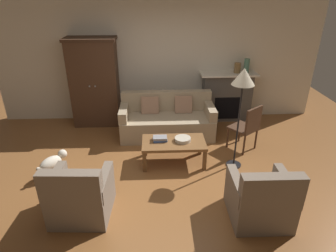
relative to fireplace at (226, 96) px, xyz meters
name	(u,v)px	position (x,y,z in m)	size (l,w,h in m)	color
ground_plane	(163,178)	(-1.55, -2.30, -0.57)	(9.60, 9.60, 0.00)	brown
back_wall	(158,58)	(-1.55, 0.25, 0.83)	(7.20, 0.10, 2.80)	silver
fireplace	(226,96)	(0.00, 0.00, 0.00)	(1.26, 0.48, 1.12)	#4C4947
armoire	(95,83)	(-2.95, -0.08, 0.39)	(1.06, 0.57, 1.91)	#472D1E
couch	(167,120)	(-1.40, -0.72, -0.25)	(1.92, 0.86, 0.86)	tan
coffee_table	(174,144)	(-1.34, -1.83, -0.20)	(1.10, 0.60, 0.42)	brown
fruit_bowl	(183,139)	(-1.18, -1.81, -0.12)	(0.28, 0.28, 0.06)	beige
book_stack	(160,139)	(-1.57, -1.78, -0.11)	(0.26, 0.19, 0.07)	#38569E
mantel_vase_bronze	(237,68)	(0.18, -0.02, 0.66)	(0.14, 0.14, 0.22)	olive
mantel_vase_jade	(247,66)	(0.38, -0.02, 0.71)	(0.12, 0.12, 0.31)	slate
armchair_near_left	(80,196)	(-2.67, -3.10, -0.25)	(0.82, 0.81, 0.88)	#756656
armchair_near_right	(261,200)	(-0.28, -3.28, -0.25)	(0.79, 0.78, 0.88)	#756656
side_chair_wooden	(247,126)	(0.06, -1.45, -0.06)	(0.62, 0.62, 0.90)	#472D1E
floor_lamp	(243,83)	(-0.29, -1.99, 0.94)	(0.36, 0.36, 1.74)	black
dog	(53,163)	(-3.35, -2.14, -0.32)	(0.42, 0.49, 0.39)	beige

